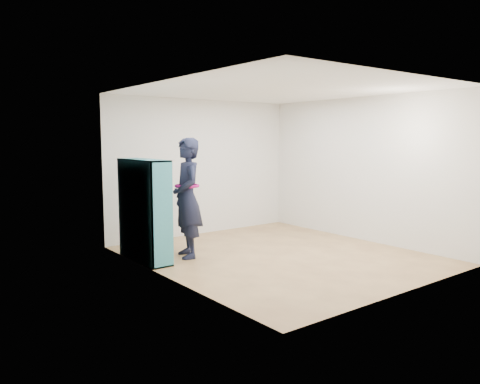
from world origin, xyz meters
TOP-DOWN VIEW (x-y plane):
  - floor at (0.00, 0.00)m, footprint 4.50×4.50m
  - ceiling at (0.00, 0.00)m, footprint 4.50×4.50m
  - wall_left at (-2.00, 0.00)m, footprint 0.02×4.50m
  - wall_right at (2.00, 0.00)m, footprint 0.02×4.50m
  - wall_back at (0.00, 2.25)m, footprint 4.00×0.02m
  - wall_front at (0.00, -2.25)m, footprint 4.00×0.02m
  - bookshelf at (-1.85, 1.05)m, footprint 0.34×1.16m
  - person at (-1.20, 0.83)m, footprint 0.62×0.78m
  - smartphone at (-1.33, 0.95)m, footprint 0.03×0.10m

SIDE VIEW (x-z plane):
  - floor at x=0.00m, z-range 0.00..0.00m
  - bookshelf at x=-1.85m, z-range -0.02..1.53m
  - person at x=-1.20m, z-range 0.00..1.87m
  - smartphone at x=-1.33m, z-range 0.99..1.12m
  - wall_left at x=-2.00m, z-range 0.00..2.60m
  - wall_right at x=2.00m, z-range 0.00..2.60m
  - wall_back at x=0.00m, z-range 0.00..2.60m
  - wall_front at x=0.00m, z-range 0.00..2.60m
  - ceiling at x=0.00m, z-range 2.60..2.60m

